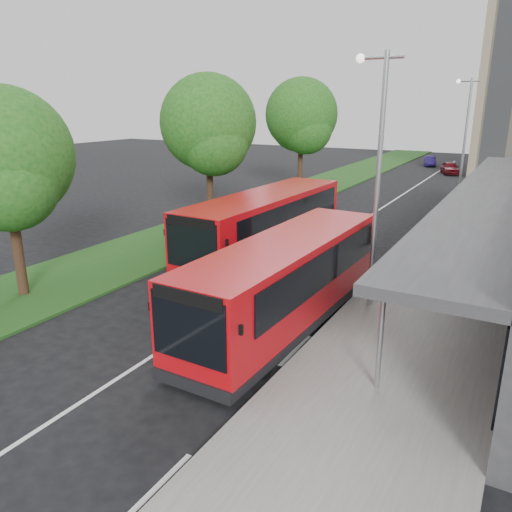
{
  "coord_description": "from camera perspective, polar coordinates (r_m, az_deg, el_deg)",
  "views": [
    {
      "loc": [
        8.48,
        -13.58,
        6.7
      ],
      "look_at": [
        0.31,
        1.09,
        1.5
      ],
      "focal_mm": 35.0,
      "sensor_mm": 36.0,
      "label": 1
    }
  ],
  "objects": [
    {
      "name": "tree_near",
      "position": [
        18.9,
        -26.63,
        9.37
      ],
      "size": [
        4.55,
        4.55,
        7.29
      ],
      "color": "black",
      "rests_on": "ground"
    },
    {
      "name": "pavement",
      "position": [
        34.32,
        24.49,
        4.52
      ],
      "size": [
        5.0,
        80.0,
        0.15
      ],
      "primitive_type": "cube",
      "color": "gray",
      "rests_on": "ground"
    },
    {
      "name": "car_near",
      "position": [
        52.5,
        21.29,
        9.38
      ],
      "size": [
        2.43,
        3.76,
        1.19
      ],
      "primitive_type": "imported",
      "rotation": [
        0.0,
        0.0,
        0.32
      ],
      "color": "#540C12",
      "rests_on": "ground"
    },
    {
      "name": "lane_centre_line",
      "position": [
        30.55,
        12.33,
        4.15
      ],
      "size": [
        0.12,
        70.0,
        0.01
      ],
      "primitive_type": "cube",
      "color": "silver",
      "rests_on": "ground"
    },
    {
      "name": "tree_mid",
      "position": [
        27.46,
        -5.42,
        14.21
      ],
      "size": [
        5.1,
        5.1,
        8.2
      ],
      "color": "black",
      "rests_on": "ground"
    },
    {
      "name": "lamp_post_far",
      "position": [
        35.9,
        22.69,
        12.76
      ],
      "size": [
        1.44,
        0.28,
        8.0
      ],
      "color": "#9A9EA3",
      "rests_on": "pavement"
    },
    {
      "name": "lamp_post_near",
      "position": [
        16.3,
        13.58,
        9.75
      ],
      "size": [
        1.44,
        0.28,
        8.0
      ],
      "color": "#9A9EA3",
      "rests_on": "pavement"
    },
    {
      "name": "bus_second",
      "position": [
        21.78,
        1.02,
        3.4
      ],
      "size": [
        3.0,
        10.43,
        2.93
      ],
      "rotation": [
        0.0,
        0.0,
        -0.03
      ],
      "color": "#B6090B",
      "rests_on": "ground"
    },
    {
      "name": "litter_bin",
      "position": [
        23.93,
        20.78,
        1.21
      ],
      "size": [
        0.47,
        0.47,
        0.83
      ],
      "primitive_type": "cylinder",
      "rotation": [
        0.0,
        0.0,
        0.01
      ],
      "color": "#312214",
      "rests_on": "pavement"
    },
    {
      "name": "car_far",
      "position": [
        58.55,
        19.26,
        10.21
      ],
      "size": [
        1.86,
        3.3,
        1.03
      ],
      "primitive_type": "imported",
      "rotation": [
        0.0,
        0.0,
        0.26
      ],
      "color": "navy",
      "rests_on": "ground"
    },
    {
      "name": "kerb_dashes",
      "position": [
        33.66,
        19.75,
        4.72
      ],
      "size": [
        0.12,
        56.0,
        0.01
      ],
      "color": "silver",
      "rests_on": "ground"
    },
    {
      "name": "tree_far",
      "position": [
        37.96,
        5.21,
        15.27
      ],
      "size": [
        5.26,
        5.26,
        8.46
      ],
      "color": "black",
      "rests_on": "ground"
    },
    {
      "name": "grass_verge",
      "position": [
        37.57,
        4.35,
        6.97
      ],
      "size": [
        5.0,
        80.0,
        0.1
      ],
      "primitive_type": "cube",
      "color": "#1A4616",
      "rests_on": "ground"
    },
    {
      "name": "bus_main",
      "position": [
        15.36,
        3.48,
        -2.97
      ],
      "size": [
        2.75,
        9.8,
        2.75
      ],
      "rotation": [
        0.0,
        0.0,
        -0.03
      ],
      "color": "#B6090B",
      "rests_on": "ground"
    },
    {
      "name": "bollard",
      "position": [
        31.19,
        22.63,
        4.74
      ],
      "size": [
        0.21,
        0.21,
        1.05
      ],
      "primitive_type": "cylinder",
      "rotation": [
        0.0,
        0.0,
        0.27
      ],
      "color": "#E3B20B",
      "rests_on": "pavement"
    },
    {
      "name": "ground",
      "position": [
        17.36,
        -2.64,
        -5.52
      ],
      "size": [
        120.0,
        120.0,
        0.0
      ],
      "primitive_type": "plane",
      "color": "black",
      "rests_on": "ground"
    }
  ]
}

